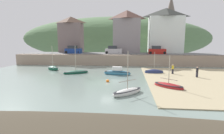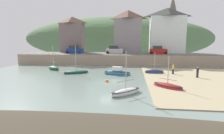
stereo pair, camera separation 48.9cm
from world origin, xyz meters
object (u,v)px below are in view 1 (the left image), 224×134
at_px(waterfront_building_right, 165,30).
at_px(parked_car_by_wall, 113,50).
at_px(rowboat_small_beached, 168,86).
at_px(sailboat_tall_mast, 76,72).
at_px(waterfront_building_left, 71,34).
at_px(parked_car_end_of_row, 157,51).
at_px(dinghy_open_wooden, 127,92).
at_px(person_on_slipway, 173,69).
at_px(church_with_spire, 170,23).
at_px(sailboat_blue_trim, 117,72).
at_px(sailboat_white_hull, 53,68).
at_px(waterfront_building_centre, 127,31).
at_px(parked_car_near_slipway, 73,50).
at_px(fishing_boat_green, 154,72).
at_px(mooring_buoy, 108,81).
at_px(person_near_water, 197,71).

xyz_separation_m(waterfront_building_right, parked_car_by_wall, (-13.31, -4.50, -5.04)).
xyz_separation_m(rowboat_small_beached, sailboat_tall_mast, (-13.98, 8.14, -0.02)).
distance_m(waterfront_building_left, parked_car_end_of_row, 23.58).
distance_m(dinghy_open_wooden, person_on_slipway, 14.08).
distance_m(church_with_spire, person_on_slipway, 24.64).
relative_size(waterfront_building_right, parked_car_end_of_row, 2.80).
bearing_deg(parked_car_by_wall, church_with_spire, 31.47).
relative_size(sailboat_blue_trim, dinghy_open_wooden, 0.97).
height_order(sailboat_white_hull, parked_car_end_of_row, sailboat_white_hull).
bearing_deg(waterfront_building_centre, waterfront_building_right, 0.00).
relative_size(sailboat_tall_mast, parked_car_near_slipway, 1.19).
distance_m(waterfront_building_right, church_with_spire, 4.96).
bearing_deg(waterfront_building_centre, sailboat_tall_mast, -113.93).
xyz_separation_m(waterfront_building_centre, parked_car_end_of_row, (7.40, -4.50, -4.85)).
bearing_deg(person_on_slipway, waterfront_building_left, 141.84).
bearing_deg(dinghy_open_wooden, sailboat_tall_mast, 84.94).
xyz_separation_m(parked_car_near_slipway, parked_car_by_wall, (10.26, 0.00, 0.00)).
bearing_deg(dinghy_open_wooden, waterfront_building_right, 28.58).
distance_m(fishing_boat_green, mooring_buoy, 10.15).
distance_m(waterfront_building_right, sailboat_tall_mast, 27.83).
height_order(parked_car_end_of_row, person_on_slipway, parked_car_end_of_row).
relative_size(waterfront_building_left, sailboat_white_hull, 2.01).
height_order(waterfront_building_left, person_on_slipway, waterfront_building_left).
xyz_separation_m(sailboat_blue_trim, person_near_water, (12.35, -1.37, 0.60)).
bearing_deg(sailboat_tall_mast, church_with_spire, 21.72).
xyz_separation_m(parked_car_near_slipway, person_near_water, (24.54, -16.38, -2.22)).
distance_m(waterfront_building_right, sailboat_blue_trim, 23.91).
relative_size(waterfront_building_right, sailboat_tall_mast, 2.32).
relative_size(waterfront_building_right, sailboat_blue_trim, 2.47).
distance_m(waterfront_building_centre, person_on_slipway, 21.29).
bearing_deg(sailboat_blue_trim, sailboat_tall_mast, -174.42).
xyz_separation_m(sailboat_white_hull, parked_car_near_slipway, (0.59, 11.26, 2.90)).
bearing_deg(parked_car_end_of_row, rowboat_small_beached, -94.34).
bearing_deg(person_near_water, waterfront_building_centre, 117.98).
bearing_deg(person_near_water, sailboat_tall_mast, 174.77).
bearing_deg(waterfront_building_right, sailboat_tall_mast, -134.24).
height_order(dinghy_open_wooden, parked_car_by_wall, dinghy_open_wooden).
xyz_separation_m(sailboat_blue_trim, dinghy_open_wooden, (1.83, -10.80, -0.11)).
distance_m(waterfront_building_centre, waterfront_building_right, 10.12).
bearing_deg(mooring_buoy, sailboat_white_hull, 142.29).
xyz_separation_m(waterfront_building_right, mooring_buoy, (-12.32, -24.91, -8.11)).
bearing_deg(fishing_boat_green, parked_car_by_wall, 118.80).
distance_m(waterfront_building_centre, church_with_spire, 12.98).
height_order(waterfront_building_right, parked_car_near_slipway, waterfront_building_right).
bearing_deg(parked_car_end_of_row, fishing_boat_green, -99.62).
height_order(waterfront_building_centre, fishing_boat_green, waterfront_building_centre).
relative_size(parked_car_by_wall, person_on_slipway, 2.57).
bearing_deg(church_with_spire, sailboat_blue_trim, -119.64).
xyz_separation_m(waterfront_building_left, mooring_buoy, (13.17, -24.91, -7.20)).
relative_size(waterfront_building_centre, church_with_spire, 0.72).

